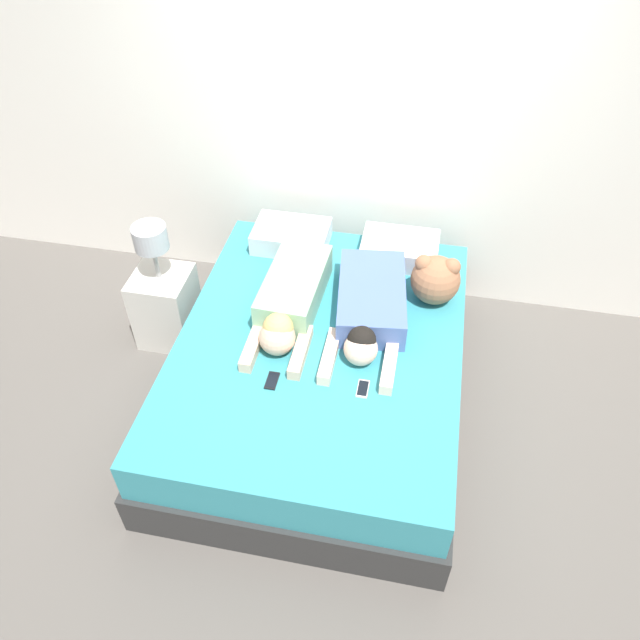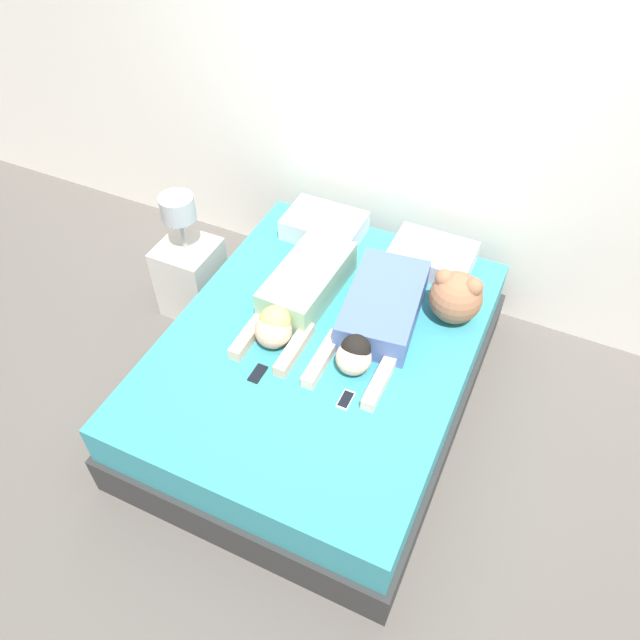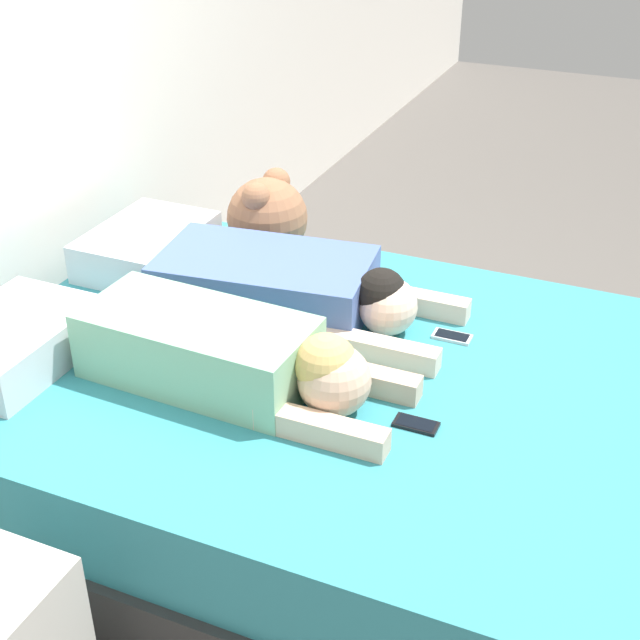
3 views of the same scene
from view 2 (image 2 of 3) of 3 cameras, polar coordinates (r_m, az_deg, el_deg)
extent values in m
plane|color=#5B5651|center=(3.93, 0.00, -7.11)|extent=(12.00, 12.00, 0.00)
cube|color=white|center=(3.97, 8.01, 17.99)|extent=(12.00, 0.06, 2.60)
cube|color=#2D2D2D|center=(3.82, 0.00, -5.84)|extent=(1.70, 2.18, 0.28)
cube|color=teal|center=(3.60, 0.00, -3.14)|extent=(1.64, 2.12, 0.27)
cube|color=silver|center=(4.14, 0.39, 8.62)|extent=(0.50, 0.35, 0.14)
cube|color=silver|center=(3.96, 10.20, 5.71)|extent=(0.50, 0.35, 0.14)
cube|color=#8CBF99|center=(3.68, -1.12, 3.57)|extent=(0.35, 0.69, 0.21)
sphere|color=beige|center=(3.41, -4.30, -0.93)|extent=(0.21, 0.21, 0.21)
sphere|color=#D8B266|center=(3.39, -4.13, -0.11)|extent=(0.18, 0.18, 0.18)
cube|color=beige|center=(3.50, -6.36, -1.20)|extent=(0.07, 0.37, 0.07)
cube|color=beige|center=(3.40, -2.35, -2.65)|extent=(0.07, 0.37, 0.07)
cube|color=#4C66A5|center=(3.57, 5.83, 1.39)|extent=(0.48, 0.75, 0.18)
sphere|color=beige|center=(3.29, 3.09, -3.46)|extent=(0.19, 0.19, 0.19)
sphere|color=black|center=(3.27, 3.28, -2.68)|extent=(0.16, 0.16, 0.16)
cube|color=beige|center=(3.36, 0.19, -3.56)|extent=(0.07, 0.39, 0.07)
cube|color=beige|center=(3.28, 5.57, -5.45)|extent=(0.07, 0.39, 0.07)
cube|color=black|center=(3.35, -5.71, -4.89)|extent=(0.06, 0.12, 0.01)
cube|color=black|center=(3.34, -5.72, -4.83)|extent=(0.05, 0.11, 0.00)
cube|color=silver|center=(3.23, 2.36, -7.30)|extent=(0.06, 0.12, 0.01)
cube|color=black|center=(3.22, 2.37, -7.24)|extent=(0.05, 0.11, 0.00)
sphere|color=#996647|center=(3.59, 12.30, 2.04)|extent=(0.30, 0.30, 0.30)
sphere|color=#996647|center=(3.53, 11.30, 3.76)|extent=(0.11, 0.11, 0.11)
sphere|color=#996647|center=(3.51, 13.87, 2.95)|extent=(0.11, 0.11, 0.11)
cube|color=beige|center=(4.37, -11.66, 3.84)|extent=(0.37, 0.37, 0.54)
cylinder|color=#999999|center=(4.12, -12.45, 7.80)|extent=(0.03, 0.03, 0.23)
cylinder|color=#B2B2B7|center=(4.01, -12.89, 9.97)|extent=(0.22, 0.22, 0.16)
camera|label=1|loc=(0.63, -97.89, -10.56)|focal=35.00mm
camera|label=3|loc=(3.51, -42.99, 15.98)|focal=50.00mm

